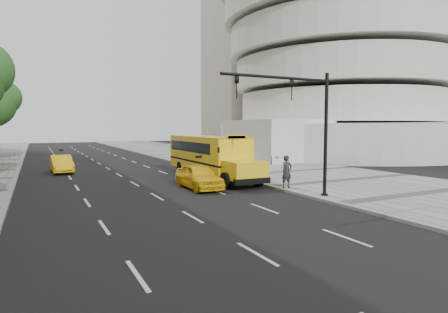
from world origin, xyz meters
name	(u,v)px	position (x,y,z in m)	size (l,w,h in m)	color
ground	(150,183)	(0.00, 0.00, 0.00)	(140.00, 140.00, 0.00)	black
sidewalk_museum	(296,172)	(12.00, 0.00, 0.07)	(12.00, 140.00, 0.15)	gray
curb_museum	(230,176)	(6.00, 0.00, 0.07)	(0.30, 140.00, 0.15)	gray
curb_far	(11,191)	(-8.00, 0.00, 0.07)	(0.30, 140.00, 0.15)	gray
guggenheim	(315,57)	(29.37, 18.51, 13.58)	(33.20, 42.20, 35.00)	white
school_bus	(209,153)	(4.50, 0.41, 1.76)	(2.96, 11.56, 3.19)	yellow
taxi_near	(199,176)	(2.00, -3.63, 0.74)	(1.75, 4.35, 1.48)	yellow
taxi_far	(61,164)	(-4.84, 8.48, 0.70)	(1.49, 4.27, 1.41)	yellow
pedestrian	(287,172)	(6.31, -6.51, 1.10)	(0.69, 0.45, 1.90)	#2A2A31
traffic_signal	(304,119)	(5.19, -9.38, 4.09)	(6.18, 0.36, 6.40)	black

